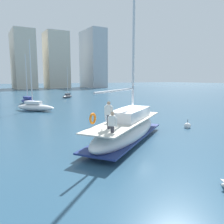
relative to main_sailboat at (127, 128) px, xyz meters
name	(u,v)px	position (x,y,z in m)	size (l,w,h in m)	color
ground_plane	(135,137)	(1.09, 0.59, -0.90)	(400.00, 400.00, 0.00)	#284C66
main_sailboat	(127,128)	(0.00, 0.00, 0.00)	(9.23, 7.50, 11.68)	silver
moored_sloop_near	(67,96)	(8.28, 36.25, -0.42)	(3.54, 3.24, 6.86)	#4C4C51
moored_sloop_far	(29,101)	(-1.65, 27.45, -0.31)	(2.52, 5.56, 8.35)	navy
moored_catamaran	(35,106)	(-2.42, 18.43, -0.27)	(4.80, 5.20, 9.34)	white
mooring_buoy	(187,126)	(6.97, 0.77, -0.73)	(0.58, 0.58, 0.89)	silver
waterfront_buildings	(14,62)	(4.54, 91.74, 10.46)	(87.20, 19.66, 27.83)	#B2B7BC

